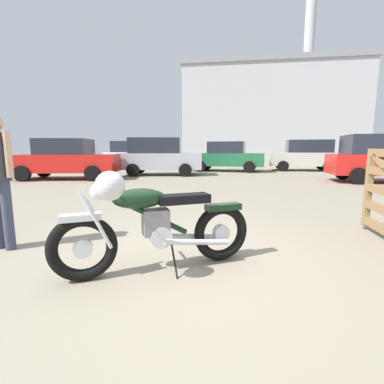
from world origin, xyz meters
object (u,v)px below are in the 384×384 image
Objects in this scene: red_hatchback_near at (305,155)px; dark_sedan_left at (134,154)px; vintage_motorcycle at (153,225)px; white_estate_far at (384,158)px; silver_sedan_mid at (66,159)px; pale_sedan_back at (159,156)px; blue_hatchback_right at (227,157)px.

dark_sedan_left is at bearing -0.77° from red_hatchback_near.
white_estate_far is (6.62, 8.52, 0.43)m from vintage_motorcycle.
dark_sedan_left is at bearing 76.34° from silver_sedan_mid.
white_estate_far is 1.00× the size of red_hatchback_near.
red_hatchback_near is (-1.25, 5.75, 0.00)m from white_estate_far.
vintage_motorcycle is 10.16m from silver_sedan_mid.
red_hatchback_near is at bearing 18.87° from silver_sedan_mid.
pale_sedan_back and dark_sedan_left have the same top height.
silver_sedan_mid is 1.12× the size of dark_sedan_left.
dark_sedan_left is (-10.71, 1.18, 0.00)m from red_hatchback_near.
red_hatchback_near reaches higher than silver_sedan_mid.
dark_sedan_left is (-6.15, 2.04, 0.08)m from blue_hatchback_right.
white_estate_far reaches higher than blue_hatchback_right.
vintage_motorcycle is 15.25m from red_hatchback_near.
pale_sedan_back is 1.01× the size of white_estate_far.
pale_sedan_back is at bearing 172.20° from white_estate_far.
white_estate_far is at bearing -19.60° from pale_sedan_back.
white_estate_far is (12.52, 0.26, 0.08)m from silver_sedan_mid.
blue_hatchback_right is at bearing 28.31° from silver_sedan_mid.
pale_sedan_back and white_estate_far have the same top height.
vintage_motorcycle is at bearing -84.88° from blue_hatchback_right.
pale_sedan_back is at bearing -130.13° from blue_hatchback_right.
white_estate_far is at bearing 107.81° from red_hatchback_near.
white_estate_far is at bearing -28.04° from dark_sedan_left.
dark_sedan_left is at bearing -97.95° from vintage_motorcycle.
white_estate_far is 13.82m from dark_sedan_left.
silver_sedan_mid is 1.10× the size of white_estate_far.
vintage_motorcycle is 0.48× the size of dark_sedan_left.
vintage_motorcycle is 0.43× the size of blue_hatchback_right.
white_estate_far is 1.02× the size of dark_sedan_left.
red_hatchback_near is at bearing 19.23° from blue_hatchback_right.
silver_sedan_mid is at bearing -133.93° from blue_hatchback_right.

